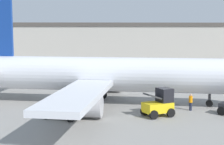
% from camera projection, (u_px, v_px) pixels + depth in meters
% --- Properties ---
extents(ground_plane, '(400.00, 400.00, 0.00)m').
position_uv_depth(ground_plane, '(112.00, 104.00, 37.03)').
color(ground_plane, gray).
extents(terminal_building, '(74.36, 17.91, 9.35)m').
position_uv_depth(terminal_building, '(114.00, 46.00, 72.60)').
color(terminal_building, '#ADA89E').
rests_on(terminal_building, ground_plane).
extents(airplane, '(35.30, 31.77, 11.63)m').
position_uv_depth(airplane, '(103.00, 74.00, 36.80)').
color(airplane, silver).
rests_on(airplane, ground_plane).
extents(ground_crew_worker, '(0.37, 0.37, 1.67)m').
position_uv_depth(ground_crew_worker, '(191.00, 102.00, 33.75)').
color(ground_crew_worker, '#1E2338').
rests_on(ground_crew_worker, ground_plane).
extents(baggage_tug, '(3.84, 2.92, 2.42)m').
position_uv_depth(baggage_tug, '(66.00, 107.00, 30.44)').
color(baggage_tug, beige).
rests_on(baggage_tug, ground_plane).
extents(belt_loader_truck, '(3.15, 2.75, 2.58)m').
position_uv_depth(belt_loader_truck, '(160.00, 104.00, 31.49)').
color(belt_loader_truck, yellow).
rests_on(belt_loader_truck, ground_plane).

